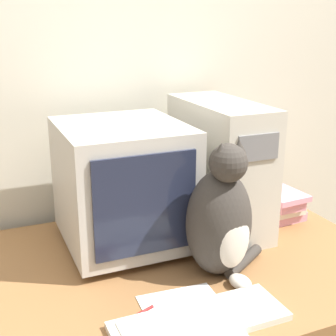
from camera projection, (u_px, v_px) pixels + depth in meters
wall_back at (118, 73)px, 1.74m from camera, size 7.00×0.05×2.50m
crt_monitor at (123, 184)px, 1.51m from camera, size 0.38×0.43×0.41m
computer_tower at (219, 166)px, 1.65m from camera, size 0.20×0.47×0.45m
keyboard at (200, 321)px, 1.15m from camera, size 0.44×0.15×0.02m
cat at (221, 219)px, 1.34m from camera, size 0.29×0.25×0.41m
book_stack at (278, 204)px, 1.75m from camera, size 0.17×0.22×0.12m
pen at (133, 318)px, 1.17m from camera, size 0.13×0.06×0.01m
paper_sheet at (192, 321)px, 1.17m from camera, size 0.23×0.31×0.00m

